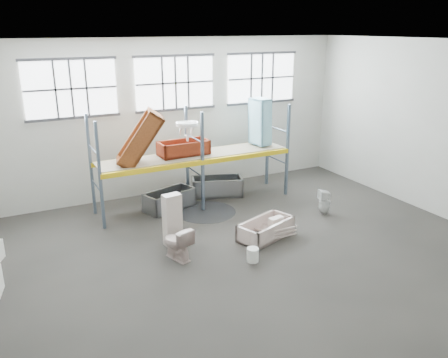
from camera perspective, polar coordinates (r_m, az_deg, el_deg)
floor at (r=11.72m, az=3.35°, el=-8.83°), size 12.00×10.00×0.10m
ceiling at (r=10.42m, az=3.89°, el=16.96°), size 12.00×10.00×0.10m
wall_back at (r=15.25m, az=-6.08°, el=7.71°), size 12.00×0.10×5.00m
wall_front at (r=7.16m, az=24.53°, el=-6.44°), size 12.00×0.10×5.00m
wall_right at (r=14.74m, az=24.48°, el=5.78°), size 0.10×10.00×5.00m
window_left at (r=14.17m, az=-18.44°, el=10.58°), size 2.60×0.04×1.60m
window_mid at (r=14.98m, az=-6.07°, el=11.77°), size 2.60×0.04×1.60m
window_right at (r=16.39m, az=4.67°, el=12.38°), size 2.60×0.04×1.60m
rack_upright_la at (r=12.68m, az=-15.13°, el=0.28°), size 0.08×0.08×3.00m
rack_upright_lb at (r=13.81m, az=-16.20°, el=1.66°), size 0.08×0.08×3.00m
rack_upright_ma at (r=13.55m, az=-2.67°, el=2.07°), size 0.08×0.08×3.00m
rack_upright_mb at (r=14.61m, az=-4.61°, el=3.25°), size 0.08×0.08×3.00m
rack_upright_ra at (r=14.98m, az=7.87°, el=3.51°), size 0.08×0.08×3.00m
rack_upright_rb at (r=15.94m, az=5.43°, el=4.52°), size 0.08×0.08×3.00m
rack_beam_front at (r=13.55m, az=-2.67°, el=2.07°), size 6.00×0.10×0.14m
rack_beam_back at (r=14.61m, az=-4.61°, el=3.25°), size 6.00×0.10×0.14m
shelf_deck at (r=14.05m, az=-3.69°, el=3.00°), size 5.90×1.10×0.03m
wet_patch at (r=13.87m, az=-2.24°, el=-4.08°), size 1.80×1.80×0.00m
bathtub_beige at (r=12.22m, az=5.19°, el=-6.20°), size 1.74×1.23×0.46m
cistern_spare at (r=12.41m, az=6.46°, el=-5.60°), size 0.45×0.28×0.40m
sink_in_tub at (r=12.42m, az=4.53°, el=-6.12°), size 0.55×0.55×0.15m
toilet_beige at (r=11.08m, az=-5.82°, el=-7.88°), size 0.69×0.92×0.83m
cistern_tall at (r=11.68m, az=-6.42°, el=-5.06°), size 0.47×0.33×1.36m
toilet_white at (r=13.90m, az=12.38°, el=-2.81°), size 0.43×0.43×0.76m
steel_tub_left at (r=14.12m, az=-6.78°, el=-2.56°), size 1.69×1.17×0.57m
steel_tub_right at (r=15.13m, az=-0.87°, el=-0.91°), size 1.80×1.26×0.60m
rust_tub_flat at (r=13.96m, az=-5.04°, el=3.88°), size 1.54×0.77×0.42m
rust_tub_tilted at (r=13.15m, az=-10.36°, el=4.87°), size 1.55×1.13×1.70m
sink_on_shelf at (r=13.73m, az=-4.55°, el=4.82°), size 0.75×0.62×0.59m
blue_tub_upright at (r=14.94m, az=4.48°, el=7.12°), size 0.56×0.76×1.51m
bucket at (r=11.04m, az=3.57°, el=-9.36°), size 0.37×0.37×0.34m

